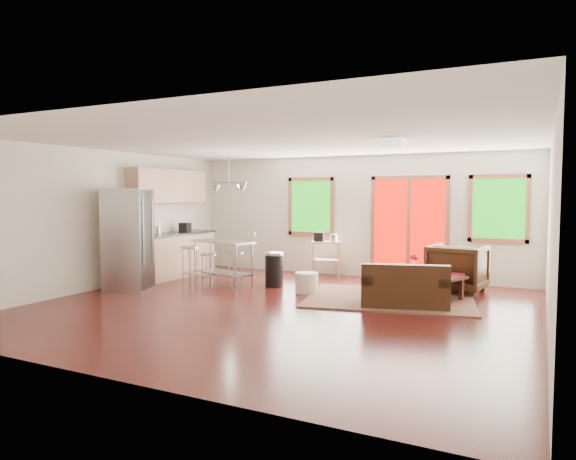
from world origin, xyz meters
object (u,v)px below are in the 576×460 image
at_px(island, 223,254).
at_px(coffee_table, 430,278).
at_px(ottoman, 390,279).
at_px(armchair, 457,266).
at_px(refrigerator, 129,239).
at_px(rug, 390,299).
at_px(loveseat, 404,289).
at_px(kitchen_cart, 325,246).

bearing_deg(island, coffee_table, 4.39).
xyz_separation_m(coffee_table, ottoman, (-0.80, 0.46, -0.15)).
distance_m(armchair, refrigerator, 6.08).
bearing_deg(rug, island, 179.97).
relative_size(refrigerator, island, 1.29).
xyz_separation_m(rug, armchair, (0.92, 1.17, 0.47)).
height_order(rug, island, island).
distance_m(rug, island, 3.41).
xyz_separation_m(loveseat, island, (-3.72, 0.46, 0.31)).
height_order(rug, ottoman, ottoman).
bearing_deg(island, kitchen_cart, 50.21).
distance_m(coffee_table, ottoman, 0.94).
bearing_deg(island, ottoman, 13.60).
bearing_deg(ottoman, loveseat, -65.62).
bearing_deg(coffee_table, armchair, 69.74).
distance_m(loveseat, refrigerator, 5.11).
relative_size(coffee_table, refrigerator, 0.65).
bearing_deg(ottoman, coffee_table, -29.82).
distance_m(coffee_table, kitchen_cart, 2.91).
distance_m(armchair, ottoman, 1.22).
height_order(island, kitchen_cart, kitchen_cart).
bearing_deg(rug, coffee_table, 26.84).
distance_m(loveseat, ottoman, 1.35).
bearing_deg(coffee_table, refrigerator, -163.94).
height_order(coffee_table, island, island).
distance_m(ottoman, refrigerator, 4.92).
height_order(loveseat, armchair, armchair).
relative_size(armchair, island, 0.66).
xyz_separation_m(loveseat, refrigerator, (-5.01, -0.74, 0.66)).
bearing_deg(kitchen_cart, ottoman, -30.24).
height_order(rug, kitchen_cart, kitchen_cart).
bearing_deg(ottoman, kitchen_cart, 149.76).
height_order(loveseat, kitchen_cart, kitchen_cart).
bearing_deg(loveseat, refrigerator, 172.62).
height_order(coffee_table, armchair, armchair).
height_order(ottoman, refrigerator, refrigerator).
relative_size(rug, refrigerator, 1.45).
bearing_deg(armchair, island, 22.68).
relative_size(loveseat, ottoman, 2.28).
height_order(armchair, kitchen_cart, armchair).
xyz_separation_m(loveseat, kitchen_cart, (-2.26, 2.22, 0.38)).
bearing_deg(coffee_table, ottoman, 150.18).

